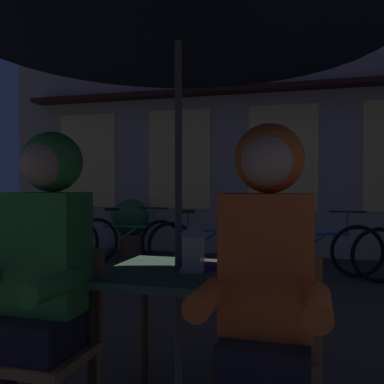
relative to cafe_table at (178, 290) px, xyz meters
name	(u,v)px	position (x,y,z in m)	size (l,w,h in m)	color
cafe_table	(178,290)	(0.00, 0.00, 0.00)	(0.72, 0.72, 0.74)	#42664C
patio_umbrella	(178,2)	(0.00, 0.00, 1.42)	(2.10, 2.10, 2.31)	#4C4C51
lantern	(193,247)	(0.08, -0.01, 0.22)	(0.11, 0.11, 0.23)	white
chair_left	(51,336)	(-0.48, -0.37, -0.15)	(0.40, 0.40, 0.87)	olive
chair_right	(268,360)	(0.48, -0.37, -0.15)	(0.40, 0.40, 0.87)	olive
person_left_hooded	(42,258)	(-0.48, -0.43, 0.21)	(0.45, 0.56, 1.40)	black
person_right_hooded	(267,270)	(0.48, -0.43, 0.21)	(0.45, 0.56, 1.40)	black
shopfront_building	(284,70)	(0.14, 5.40, 2.45)	(10.00, 0.93, 6.20)	#9E9389
bicycle_nearest	(54,238)	(-3.17, 3.69, -0.29)	(1.66, 0.34, 0.84)	black
bicycle_second	(129,240)	(-1.98, 3.80, -0.29)	(1.68, 0.10, 0.84)	black
bicycle_third	(208,245)	(-0.74, 3.64, -0.29)	(1.66, 0.37, 0.84)	black
bicycle_fourth	(315,249)	(0.65, 3.65, -0.29)	(1.67, 0.24, 0.84)	black
book	(202,265)	(0.09, 0.10, 0.11)	(0.20, 0.14, 0.02)	#661E7A
potted_plant	(131,222)	(-2.28, 4.56, -0.09)	(0.60, 0.60, 0.92)	brown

